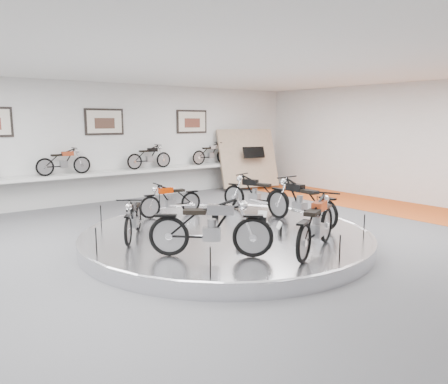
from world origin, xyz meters
TOP-DOWN VIEW (x-y plane):
  - floor at (0.00, 0.00)m, footprint 16.00×16.00m
  - ceiling at (0.00, 0.00)m, footprint 16.00×16.00m
  - wall_back at (0.00, 7.00)m, footprint 16.00×0.00m
  - wall_right at (8.00, 0.00)m, footprint 0.00×14.00m
  - orange_carpet_strip at (6.80, 0.00)m, footprint 2.40×12.60m
  - dado_band at (0.00, 6.98)m, footprint 15.68×0.04m
  - display_platform at (0.00, 0.30)m, footprint 6.40×6.40m
  - platform_rim at (0.00, 0.30)m, footprint 6.40×6.40m
  - shelf at (0.00, 6.70)m, footprint 11.00×0.55m
  - poster_center at (0.00, 6.96)m, footprint 1.35×0.06m
  - poster_right at (3.50, 6.96)m, footprint 1.35×0.06m
  - display_panel at (5.60, 6.10)m, footprint 2.56×1.52m
  - shelf_bike_b at (-1.50, 6.70)m, footprint 1.22×0.43m
  - shelf_bike_c at (1.50, 6.70)m, footprint 1.22×0.43m
  - shelf_bike_d at (4.20, 6.70)m, footprint 1.22×0.43m
  - bike_a at (1.93, 1.51)m, footprint 1.11×1.82m
  - bike_b at (-0.17, 2.42)m, footprint 1.51×0.61m
  - bike_c at (-1.90, 1.03)m, footprint 1.32×1.55m
  - bike_d at (-1.37, -1.00)m, footprint 1.89×1.76m
  - bike_e at (0.37, -1.95)m, footprint 1.95×1.36m
  - bike_f at (1.78, -0.26)m, footprint 0.68×1.89m

SIDE VIEW (x-z plane):
  - floor at x=0.00m, z-range 0.00..0.00m
  - orange_carpet_strip at x=6.80m, z-range 0.00..0.01m
  - display_platform at x=0.00m, z-range 0.00..0.30m
  - platform_rim at x=0.00m, z-range 0.22..0.32m
  - dado_band at x=0.00m, z-range 0.00..1.10m
  - bike_b at x=-0.17m, z-range 0.30..1.17m
  - bike_c at x=-1.90m, z-range 0.30..1.20m
  - bike_a at x=1.93m, z-range 0.30..1.31m
  - bike_e at x=0.37m, z-range 0.30..1.39m
  - bike_f at x=1.78m, z-range 0.30..1.41m
  - bike_d at x=-1.37m, z-range 0.30..1.43m
  - shelf at x=0.00m, z-range 0.95..1.05m
  - display_panel at x=5.60m, z-range 0.10..2.40m
  - shelf_bike_b at x=-1.50m, z-range 1.05..1.78m
  - shelf_bike_c at x=1.50m, z-range 1.05..1.78m
  - shelf_bike_d at x=4.20m, z-range 1.05..1.78m
  - wall_back at x=0.00m, z-range -6.00..10.00m
  - wall_right at x=8.00m, z-range -5.00..9.00m
  - poster_center at x=0.00m, z-range 2.26..3.14m
  - poster_right at x=3.50m, z-range 2.26..3.14m
  - ceiling at x=0.00m, z-range 4.00..4.00m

